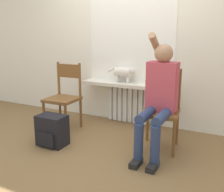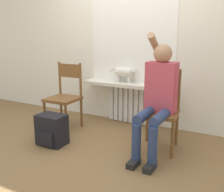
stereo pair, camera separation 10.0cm
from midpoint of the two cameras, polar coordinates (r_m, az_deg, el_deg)
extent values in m
plane|color=brown|center=(3.18, -4.22, -11.72)|extent=(12.00, 12.00, 0.00)
cube|color=white|center=(3.96, 5.28, 13.43)|extent=(7.00, 0.06, 2.70)
cube|color=silver|center=(4.05, 4.60, -1.72)|extent=(0.68, 0.05, 0.58)
cube|color=silver|center=(4.13, 0.57, -1.35)|extent=(0.06, 0.03, 0.56)
cube|color=silver|center=(4.09, 1.62, -1.50)|extent=(0.06, 0.03, 0.56)
cube|color=silver|center=(4.06, 2.69, -1.64)|extent=(0.06, 0.03, 0.56)
cube|color=silver|center=(4.02, 3.78, -1.79)|extent=(0.06, 0.03, 0.56)
cube|color=silver|center=(3.99, 4.89, -1.94)|extent=(0.06, 0.03, 0.56)
cube|color=silver|center=(3.96, 6.02, -2.09)|extent=(0.06, 0.03, 0.56)
cube|color=silver|center=(3.93, 7.16, -2.25)|extent=(0.06, 0.03, 0.56)
cube|color=silver|center=(3.90, 8.33, -2.40)|extent=(0.06, 0.03, 0.56)
cube|color=silver|center=(3.88, 4.08, 2.45)|extent=(1.40, 0.27, 0.05)
cube|color=white|center=(3.93, 5.07, 13.20)|extent=(1.34, 0.01, 1.40)
cube|color=brown|center=(3.76, -9.92, -0.66)|extent=(0.43, 0.43, 0.04)
cylinder|color=brown|center=(3.80, -13.69, -4.35)|extent=(0.04, 0.04, 0.43)
cylinder|color=brown|center=(3.57, -9.19, -5.26)|extent=(0.04, 0.04, 0.43)
cylinder|color=brown|center=(4.07, -10.29, -2.97)|extent=(0.04, 0.04, 0.43)
cylinder|color=brown|center=(3.86, -5.93, -3.73)|extent=(0.04, 0.04, 0.43)
cylinder|color=brown|center=(3.96, -10.59, 3.89)|extent=(0.04, 0.04, 0.48)
cylinder|color=brown|center=(3.74, -6.11, 3.50)|extent=(0.04, 0.04, 0.48)
cube|color=brown|center=(3.83, -8.47, 5.47)|extent=(0.38, 0.03, 0.19)
cube|color=brown|center=(3.11, 11.23, -3.71)|extent=(0.47, 0.47, 0.04)
cylinder|color=brown|center=(3.05, 6.98, -8.54)|extent=(0.04, 0.04, 0.43)
cylinder|color=brown|center=(2.99, 13.95, -9.29)|extent=(0.04, 0.04, 0.43)
cylinder|color=brown|center=(3.39, 8.48, -6.30)|extent=(0.04, 0.04, 0.43)
cylinder|color=brown|center=(3.34, 14.73, -6.92)|extent=(0.04, 0.04, 0.43)
cylinder|color=brown|center=(3.25, 8.78, 1.89)|extent=(0.04, 0.04, 0.48)
cylinder|color=brown|center=(3.20, 15.26, 1.38)|extent=(0.04, 0.04, 0.48)
cube|color=brown|center=(3.20, 12.10, 3.74)|extent=(0.38, 0.07, 0.19)
cylinder|color=navy|center=(2.92, 8.27, -3.96)|extent=(0.11, 0.49, 0.11)
cylinder|color=navy|center=(2.87, 11.65, -4.43)|extent=(0.11, 0.49, 0.11)
cylinder|color=navy|center=(2.80, 6.33, -10.41)|extent=(0.10, 0.10, 0.44)
cylinder|color=navy|center=(2.75, 9.87, -11.04)|extent=(0.10, 0.10, 0.44)
cube|color=black|center=(2.84, 5.75, -14.38)|extent=(0.09, 0.20, 0.06)
cube|color=black|center=(2.78, 9.30, -15.09)|extent=(0.09, 0.20, 0.06)
cube|color=#B74251|center=(3.05, 11.61, 1.90)|extent=(0.34, 0.20, 0.57)
sphere|color=#A87A5B|center=(3.00, 11.96, 9.04)|extent=(0.21, 0.21, 0.21)
cylinder|color=#A87A5B|center=(3.17, 10.63, 10.07)|extent=(0.08, 0.50, 0.38)
cylinder|color=#B74251|center=(2.98, 14.17, 0.93)|extent=(0.08, 0.08, 0.46)
cylinder|color=silver|center=(3.91, 3.40, 5.24)|extent=(0.25, 0.13, 0.13)
sphere|color=silver|center=(3.84, 5.47, 5.36)|extent=(0.09, 0.09, 0.09)
cone|color=silver|center=(3.82, 5.35, 5.94)|extent=(0.03, 0.03, 0.03)
cone|color=silver|center=(3.86, 5.62, 6.01)|extent=(0.03, 0.03, 0.03)
cylinder|color=silver|center=(3.86, 4.35, 3.45)|extent=(0.04, 0.04, 0.09)
cylinder|color=silver|center=(3.92, 4.74, 3.60)|extent=(0.04, 0.04, 0.09)
cylinder|color=silver|center=(3.93, 2.02, 3.67)|extent=(0.04, 0.04, 0.09)
cylinder|color=silver|center=(3.99, 2.44, 3.81)|extent=(0.04, 0.04, 0.09)
cylinder|color=silver|center=(3.98, 1.08, 5.90)|extent=(0.17, 0.03, 0.12)
cube|color=black|center=(3.34, -12.12, -7.15)|extent=(0.35, 0.24, 0.38)
cube|color=black|center=(3.28, -13.58, -9.08)|extent=(0.25, 0.03, 0.17)
camera|label=1|loc=(0.05, -89.18, 0.20)|focal=42.00mm
camera|label=2|loc=(0.05, 90.82, -0.20)|focal=42.00mm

